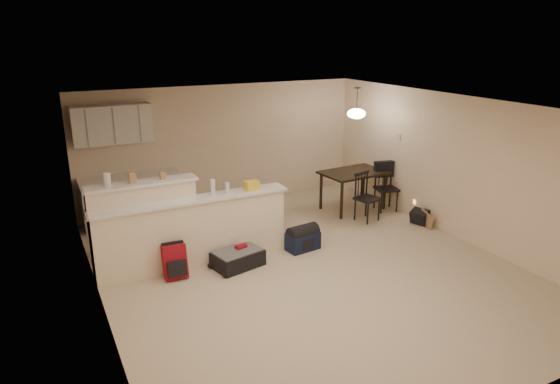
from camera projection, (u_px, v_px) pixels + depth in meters
room at (307, 191)px, 7.41m from camera, size 7.00×7.02×2.50m
breakfast_bar at (176, 229)px, 7.68m from camera, size 3.08×0.58×1.39m
upper_cabinets at (112, 124)px, 9.07m from camera, size 1.40×0.34×0.70m
kitchen_counter at (132, 200)px, 9.49m from camera, size 1.80×0.60×0.90m
thermostat at (398, 137)px, 9.93m from camera, size 0.02×0.12×0.12m
jar at (107, 180)px, 7.13m from camera, size 0.10×0.10×0.20m
cereal_box at (132, 178)px, 7.29m from camera, size 0.10×0.07×0.16m
small_box at (163, 175)px, 7.49m from camera, size 0.08×0.06×0.12m
bottle_a at (213, 188)px, 7.68m from camera, size 0.07×0.07×0.26m
bottle_b at (227, 188)px, 7.79m from camera, size 0.06×0.06×0.18m
bag_lump at (252, 186)px, 7.98m from camera, size 0.22×0.18×0.14m
dining_table at (353, 176)px, 10.15m from camera, size 1.34×0.95×0.80m
pendant_lamp at (356, 113)px, 9.75m from camera, size 0.36×0.36×0.62m
dining_chair_near at (368, 197)px, 9.59m from camera, size 0.50×0.49×0.95m
dining_chair_far at (386, 187)px, 10.15m from camera, size 0.51×0.49×0.97m
suitcase at (238, 259)px, 7.78m from camera, size 0.84×0.64×0.25m
red_backpack at (175, 261)px, 7.41m from camera, size 0.35×0.23×0.51m
navy_duffel at (303, 241)px, 8.38m from camera, size 0.58×0.37×0.30m
black_daypack at (420, 217)px, 9.49m from camera, size 0.32×0.38×0.28m
cardboard_sheet at (426, 220)px, 9.35m from camera, size 0.06×0.39×0.29m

